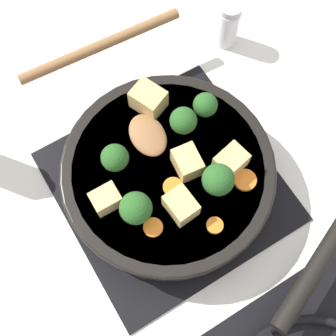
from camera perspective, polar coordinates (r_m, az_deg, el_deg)
ground_plane at (r=0.71m, az=0.00°, el=-2.27°), size 2.40×2.40×0.00m
front_burner_grate at (r=0.70m, az=0.00°, el=-1.96°), size 0.31×0.31×0.03m
skillet_pan at (r=0.66m, az=0.19°, el=-0.85°), size 0.32×0.41×0.05m
wooden_spoon at (r=0.69m, az=-5.89°, el=10.61°), size 0.26×0.21×0.02m
tofu_cube_center_large at (r=0.61m, az=-7.70°, el=-3.61°), size 0.04×0.03×0.03m
tofu_cube_near_handle at (r=0.60m, az=1.59°, el=-4.60°), size 0.04×0.04×0.03m
tofu_cube_east_chunk at (r=0.63m, az=7.65°, el=0.78°), size 0.05×0.04×0.03m
tofu_cube_west_chunk at (r=0.66m, az=-2.42°, el=8.37°), size 0.05×0.05×0.04m
tofu_cube_back_piece at (r=0.62m, az=2.37°, el=0.68°), size 0.04×0.04×0.03m
broccoli_floret_near_spoon at (r=0.65m, az=4.56°, el=7.65°), size 0.03×0.03×0.04m
broccoli_floret_center_top at (r=0.62m, az=-6.49°, el=1.23°), size 0.04×0.04×0.04m
broccoli_floret_east_rim at (r=0.59m, az=-3.95°, el=-4.91°), size 0.04×0.04×0.05m
broccoli_floret_west_rim at (r=0.60m, az=6.13°, el=-1.44°), size 0.04×0.04×0.05m
broccoli_floret_north_edge at (r=0.64m, az=1.89°, el=5.77°), size 0.04×0.04×0.05m
carrot_slice_orange_thin at (r=0.61m, az=-1.83°, el=-7.25°), size 0.03×0.03×0.01m
carrot_slice_near_center at (r=0.63m, az=9.38°, el=-1.46°), size 0.03×0.03×0.01m
carrot_slice_edge_slice at (r=0.61m, az=5.72°, el=-6.98°), size 0.02×0.02×0.01m
carrot_slice_under_broccoli at (r=0.62m, az=0.62°, el=-2.34°), size 0.03×0.03×0.01m
salt_shaker at (r=0.80m, az=7.33°, el=16.92°), size 0.04×0.04×0.09m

